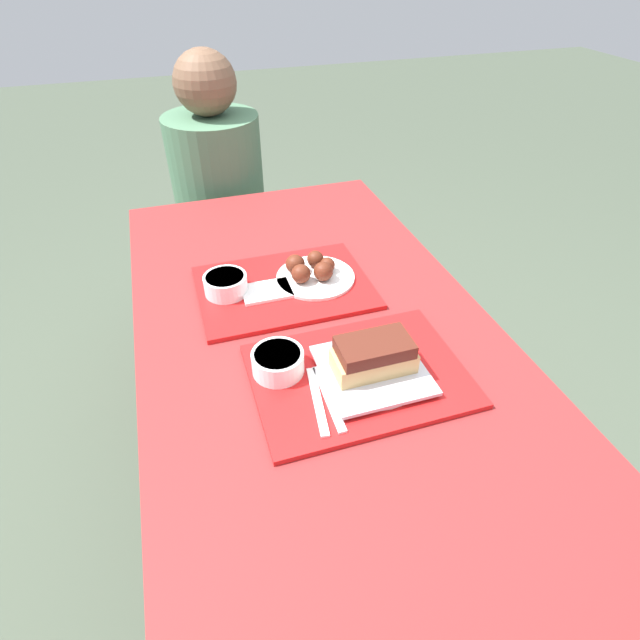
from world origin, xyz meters
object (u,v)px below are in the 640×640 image
(wings_plate_far, at_px, (312,271))
(person_seated_across, at_px, (217,172))
(bowl_coleslaw_far, at_px, (226,283))
(tray_near, at_px, (358,375))
(bowl_coleslaw_near, at_px, (278,361))
(tray_far, at_px, (284,287))
(brisket_sandwich_plate, at_px, (373,362))

(wings_plate_far, distance_m, person_seated_across, 0.79)
(person_seated_across, bearing_deg, wings_plate_far, -80.92)
(bowl_coleslaw_far, distance_m, person_seated_across, 0.79)
(tray_near, xyz_separation_m, bowl_coleslaw_far, (-0.20, 0.36, 0.03))
(tray_near, xyz_separation_m, wings_plate_far, (0.01, 0.35, 0.03))
(wings_plate_far, relative_size, person_seated_across, 0.28)
(bowl_coleslaw_near, bearing_deg, tray_near, -20.28)
(tray_far, xyz_separation_m, brisket_sandwich_plate, (0.09, -0.35, 0.04))
(brisket_sandwich_plate, bearing_deg, wings_plate_far, 91.95)
(tray_far, distance_m, wings_plate_far, 0.08)
(tray_far, height_order, person_seated_across, person_seated_across)
(bowl_coleslaw_near, xyz_separation_m, brisket_sandwich_plate, (0.17, -0.07, 0.01))
(tray_far, relative_size, person_seated_across, 0.60)
(bowl_coleslaw_near, xyz_separation_m, bowl_coleslaw_far, (-0.05, 0.30, 0.00))
(tray_near, bearing_deg, bowl_coleslaw_far, 119.75)
(tray_near, height_order, brisket_sandwich_plate, brisket_sandwich_plate)
(tray_far, distance_m, bowl_coleslaw_far, 0.14)
(tray_near, height_order, person_seated_across, person_seated_across)
(tray_far, height_order, bowl_coleslaw_near, bowl_coleslaw_near)
(brisket_sandwich_plate, height_order, wings_plate_far, brisket_sandwich_plate)
(tray_near, relative_size, brisket_sandwich_plate, 2.10)
(bowl_coleslaw_near, xyz_separation_m, person_seated_across, (0.04, 1.08, -0.03))
(tray_far, distance_m, brisket_sandwich_plate, 0.36)
(tray_near, bearing_deg, wings_plate_far, 88.00)
(brisket_sandwich_plate, xyz_separation_m, wings_plate_far, (-0.01, 0.36, -0.01))
(person_seated_across, bearing_deg, bowl_coleslaw_far, -96.56)
(tray_near, relative_size, tray_far, 1.00)
(tray_near, xyz_separation_m, person_seated_across, (-0.11, 1.14, -0.00))
(tray_far, bearing_deg, tray_near, -79.38)
(bowl_coleslaw_far, distance_m, wings_plate_far, 0.22)
(bowl_coleslaw_far, xyz_separation_m, wings_plate_far, (0.22, -0.00, -0.01))
(bowl_coleslaw_far, bearing_deg, person_seated_across, 83.44)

